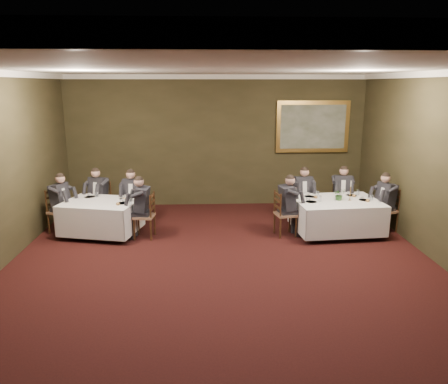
{
  "coord_description": "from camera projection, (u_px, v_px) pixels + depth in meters",
  "views": [
    {
      "loc": [
        -0.31,
        -6.76,
        3.25
      ],
      "look_at": [
        0.07,
        1.73,
        1.15
      ],
      "focal_mm": 35.0,
      "sensor_mm": 36.0,
      "label": 1
    }
  ],
  "objects": [
    {
      "name": "diner_main_backleft",
      "position": [
        302.0,
        201.0,
        10.53
      ],
      "size": [
        0.46,
        0.52,
        1.35
      ],
      "rotation": [
        0.0,
        0.0,
        3.26
      ],
      "color": "black",
      "rests_on": "chair_main_backleft"
    },
    {
      "name": "chair_main_endright",
      "position": [
        385.0,
        219.0,
        9.89
      ],
      "size": [
        0.54,
        0.55,
        1.0
      ],
      "rotation": [
        0.0,
        0.0,
        1.9
      ],
      "color": "#8A6246",
      "rests_on": "ground"
    },
    {
      "name": "place_setting_table_main",
      "position": [
        312.0,
        195.0,
        9.96
      ],
      "size": [
        0.33,
        0.31,
        0.14
      ],
      "color": "white",
      "rests_on": "table_main"
    },
    {
      "name": "chair_sec_endleft",
      "position": [
        60.0,
        220.0,
        9.82
      ],
      "size": [
        0.54,
        0.55,
        1.0
      ],
      "rotation": [
        0.0,
        0.0,
        -1.89
      ],
      "color": "#8A6246",
      "rests_on": "ground"
    },
    {
      "name": "diner_main_endleft",
      "position": [
        285.0,
        213.0,
        9.55
      ],
      "size": [
        0.54,
        0.48,
        1.35
      ],
      "rotation": [
        0.0,
        0.0,
        -1.39
      ],
      "color": "black",
      "rests_on": "chair_main_endleft"
    },
    {
      "name": "table_main",
      "position": [
        336.0,
        214.0,
        9.7
      ],
      "size": [
        1.95,
        1.55,
        0.67
      ],
      "rotation": [
        0.0,
        0.0,
        0.08
      ],
      "color": "#311B0D",
      "rests_on": "ground"
    },
    {
      "name": "chair_main_backleft",
      "position": [
        302.0,
        210.0,
        10.6
      ],
      "size": [
        0.49,
        0.47,
        1.0
      ],
      "rotation": [
        0.0,
        0.0,
        3.26
      ],
      "color": "#8A6246",
      "rests_on": "ground"
    },
    {
      "name": "table_second",
      "position": [
        101.0,
        215.0,
        9.6
      ],
      "size": [
        1.82,
        1.54,
        0.67
      ],
      "rotation": [
        0.0,
        0.0,
        -0.23
      ],
      "color": "#311B0D",
      "rests_on": "ground"
    },
    {
      "name": "ground",
      "position": [
        225.0,
        283.0,
        7.35
      ],
      "size": [
        10.0,
        10.0,
        0.0
      ],
      "primitive_type": "plane",
      "color": "black",
      "rests_on": "ground"
    },
    {
      "name": "candlestick",
      "position": [
        350.0,
        193.0,
        9.58
      ],
      "size": [
        0.07,
        0.07,
        0.46
      ],
      "color": "#A57632",
      "rests_on": "table_main"
    },
    {
      "name": "chair_sec_backleft",
      "position": [
        101.0,
        211.0,
        10.49
      ],
      "size": [
        0.57,
        0.56,
        1.0
      ],
      "rotation": [
        0.0,
        0.0,
        2.73
      ],
      "color": "#8A6246",
      "rests_on": "ground"
    },
    {
      "name": "centerpiece",
      "position": [
        339.0,
        194.0,
        9.61
      ],
      "size": [
        0.29,
        0.27,
        0.28
      ],
      "primitive_type": "imported",
      "rotation": [
        0.0,
        0.0,
        0.24
      ],
      "color": "#2D5926",
      "rests_on": "table_main"
    },
    {
      "name": "crown_molding",
      "position": [
        225.0,
        71.0,
        6.52
      ],
      "size": [
        8.0,
        10.0,
        0.12
      ],
      "color": "white",
      "rests_on": "back_wall"
    },
    {
      "name": "diner_sec_backright",
      "position": [
        133.0,
        204.0,
        10.28
      ],
      "size": [
        0.47,
        0.54,
        1.35
      ],
      "rotation": [
        0.0,
        0.0,
        2.98
      ],
      "color": "black",
      "rests_on": "chair_sec_backright"
    },
    {
      "name": "chair_sec_endright",
      "position": [
        145.0,
        225.0,
        9.47
      ],
      "size": [
        0.46,
        0.48,
        1.0
      ],
      "rotation": [
        0.0,
        0.0,
        1.47
      ],
      "color": "#8A6246",
      "rests_on": "ground"
    },
    {
      "name": "diner_sec_endleft",
      "position": [
        60.0,
        210.0,
        9.76
      ],
      "size": [
        0.58,
        0.53,
        1.35
      ],
      "rotation": [
        0.0,
        0.0,
        -1.89
      ],
      "color": "black",
      "rests_on": "chair_sec_endleft"
    },
    {
      "name": "diner_sec_endright",
      "position": [
        144.0,
        215.0,
        9.41
      ],
      "size": [
        0.52,
        0.45,
        1.35
      ],
      "rotation": [
        0.0,
        0.0,
        1.47
      ],
      "color": "black",
      "rests_on": "chair_sec_endright"
    },
    {
      "name": "diner_sec_backleft",
      "position": [
        100.0,
        202.0,
        10.43
      ],
      "size": [
        0.56,
        0.6,
        1.35
      ],
      "rotation": [
        0.0,
        0.0,
        2.73
      ],
      "color": "black",
      "rests_on": "chair_sec_backleft"
    },
    {
      "name": "diner_main_backright",
      "position": [
        342.0,
        200.0,
        10.65
      ],
      "size": [
        0.47,
        0.54,
        1.35
      ],
      "rotation": [
        0.0,
        0.0,
        2.98
      ],
      "color": "black",
      "rests_on": "chair_main_backright"
    },
    {
      "name": "diner_main_endright",
      "position": [
        386.0,
        209.0,
        9.83
      ],
      "size": [
        0.58,
        0.53,
        1.35
      ],
      "rotation": [
        0.0,
        0.0,
        1.9
      ],
      "color": "black",
      "rests_on": "chair_main_endright"
    },
    {
      "name": "painting",
      "position": [
        313.0,
        127.0,
        11.73
      ],
      "size": [
        1.97,
        0.09,
        1.38
      ],
      "color": "tan",
      "rests_on": "back_wall"
    },
    {
      "name": "chair_main_endleft",
      "position": [
        285.0,
        223.0,
        9.6
      ],
      "size": [
        0.49,
        0.51,
        1.0
      ],
      "rotation": [
        0.0,
        0.0,
        -1.39
      ],
      "color": "#8A6246",
      "rests_on": "ground"
    },
    {
      "name": "chair_sec_backright",
      "position": [
        134.0,
        213.0,
        10.34
      ],
      "size": [
        0.5,
        0.49,
        1.0
      ],
      "rotation": [
        0.0,
        0.0,
        2.98
      ],
      "color": "#8A6246",
      "rests_on": "ground"
    },
    {
      "name": "back_wall",
      "position": [
        216.0,
        141.0,
        11.78
      ],
      "size": [
        8.0,
        0.1,
        3.5
      ],
      "primitive_type": "cube",
      "color": "#2D2916",
      "rests_on": "ground"
    },
    {
      "name": "place_setting_table_second",
      "position": [
        92.0,
        195.0,
        9.94
      ],
      "size": [
        0.33,
        0.31,
        0.14
      ],
      "color": "white",
      "rests_on": "table_second"
    },
    {
      "name": "chair_main_backright",
      "position": [
        341.0,
        208.0,
        10.72
      ],
      "size": [
        0.5,
        0.49,
        1.0
      ],
      "rotation": [
        0.0,
        0.0,
        2.98
      ],
      "color": "#8A6246",
      "rests_on": "ground"
    },
    {
      "name": "ceiling",
      "position": [
        225.0,
        67.0,
        6.51
      ],
      "size": [
        8.0,
        10.0,
        0.1
      ],
      "primitive_type": "cube",
      "color": "silver",
      "rests_on": "back_wall"
    }
  ]
}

